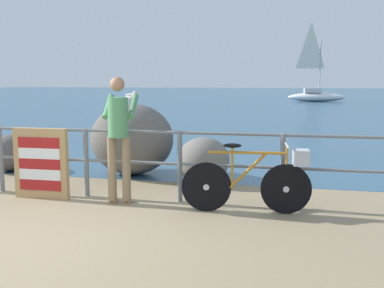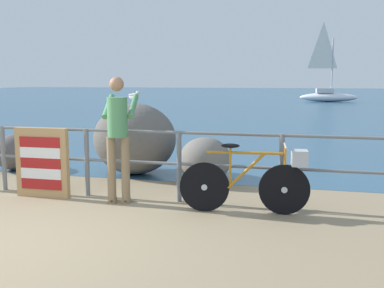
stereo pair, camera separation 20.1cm
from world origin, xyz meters
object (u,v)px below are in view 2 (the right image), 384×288
Objects in this scene: person_at_railing at (118,134)px; seagull at (134,96)px; breakwater_boulder_main at (135,139)px; breakwater_boulder_left at (16,152)px; breakwater_boulder_right at (205,160)px; bicycle at (256,179)px; sailboat at (328,93)px; folded_deckchair_stack at (42,163)px.

seagull is (-0.58, 2.11, 0.45)m from person_at_railing.
person_at_railing is at bearing -75.11° from breakwater_boulder_main.
breakwater_boulder_main is 4.73× the size of seagull.
breakwater_boulder_right reaches higher than breakwater_boulder_left.
seagull is at bearing 160.85° from breakwater_boulder_right.
bicycle is 5.22× the size of seagull.
seagull reaches higher than breakwater_boulder_left.
seagull is at bearing -105.01° from sailboat.
sailboat reaches higher than bicycle.
breakwater_boulder_main is (-2.47, 2.07, 0.19)m from bicycle.
breakwater_boulder_main is (-0.54, 2.01, -0.34)m from person_at_railing.
folded_deckchair_stack is 32.44m from sailboat.
seagull is (0.65, 2.08, 0.92)m from folded_deckchair_stack.
breakwater_boulder_main is at bearing -35.64° from seagull.
bicycle is 2.01m from person_at_railing.
folded_deckchair_stack is at bearing 172.61° from bicycle.
folded_deckchair_stack reaches higher than breakwater_boulder_left.
folded_deckchair_stack is (-3.16, 0.08, 0.06)m from bicycle.
person_at_railing is 32.29m from sailboat.
bicycle is at bearing -100.01° from sailboat.
bicycle reaches higher than breakwater_boulder_left.
person_at_railing is 1.16× the size of breakwater_boulder_main.
bicycle is at bearing -21.12° from breakwater_boulder_left.
folded_deckchair_stack is 2.64m from breakwater_boulder_right.
breakwater_boulder_left is (-1.70, 1.80, -0.17)m from folded_deckchair_stack.
bicycle reaches higher than breakwater_boulder_right.
person_at_railing is 1.71× the size of folded_deckchair_stack.
breakwater_boulder_main is (0.70, 1.99, 0.13)m from folded_deckchair_stack.
breakwater_boulder_right is (3.81, -0.22, 0.04)m from breakwater_boulder_left.
breakwater_boulder_left is at bearing 176.65° from breakwater_boulder_right.
person_at_railing is at bearing -119.02° from breakwater_boulder_right.
seagull is (-2.51, 2.16, 0.98)m from bicycle.
bicycle is 3.23m from breakwater_boulder_main.
seagull is 0.05× the size of sailboat.
bicycle is 0.95× the size of person_at_railing.
seagull is at bearing 72.56° from folded_deckchair_stack.
breakwater_boulder_main is 30.37m from sailboat.
breakwater_boulder_main is at bearing 163.76° from breakwater_boulder_right.
person_at_railing reaches higher than folded_deckchair_stack.
sailboat reaches higher than seagull.
seagull is (2.35, 0.28, 1.09)m from breakwater_boulder_left.
breakwater_boulder_main reaches higher than breakwater_boulder_right.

